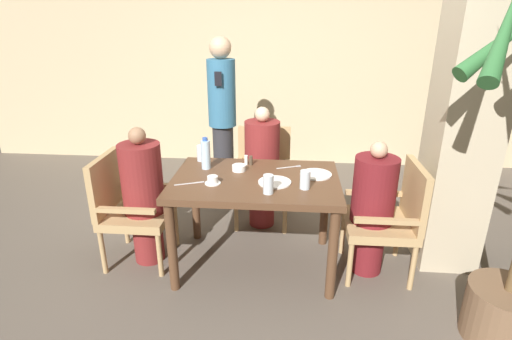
# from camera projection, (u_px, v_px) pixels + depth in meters

# --- Properties ---
(ground_plane) EXTENTS (16.00, 16.00, 0.00)m
(ground_plane) POSITION_uv_depth(u_px,v_px,m) (256.00, 263.00, 3.27)
(ground_plane) COLOR #60564C
(wall_back) EXTENTS (8.00, 0.06, 2.80)m
(wall_back) POSITION_uv_depth(u_px,v_px,m) (273.00, 57.00, 5.10)
(wall_back) COLOR #C6B289
(wall_back) RESTS_ON ground_plane
(pillar_stone) EXTENTS (0.44, 0.44, 2.70)m
(pillar_stone) POSITION_uv_depth(u_px,v_px,m) (470.00, 97.00, 2.86)
(pillar_stone) COLOR #BCAD8E
(pillar_stone) RESTS_ON ground_plane
(dining_table) EXTENTS (1.25, 0.86, 0.76)m
(dining_table) POSITION_uv_depth(u_px,v_px,m) (256.00, 191.00, 3.04)
(dining_table) COLOR brown
(dining_table) RESTS_ON ground_plane
(chair_left_side) EXTENTS (0.52, 0.52, 0.89)m
(chair_left_side) POSITION_uv_depth(u_px,v_px,m) (128.00, 205.00, 3.18)
(chair_left_side) COLOR tan
(chair_left_side) RESTS_ON ground_plane
(diner_in_left_chair) EXTENTS (0.32, 0.32, 1.13)m
(diner_in_left_chair) POSITION_uv_depth(u_px,v_px,m) (144.00, 195.00, 3.13)
(diner_in_left_chair) COLOR maroon
(diner_in_left_chair) RESTS_ON ground_plane
(chair_far_side) EXTENTS (0.52, 0.52, 0.89)m
(chair_far_side) POSITION_uv_depth(u_px,v_px,m) (263.00, 172.00, 3.86)
(chair_far_side) COLOR tan
(chair_far_side) RESTS_ON ground_plane
(diner_in_far_chair) EXTENTS (0.32, 0.32, 1.15)m
(diner_in_far_chair) POSITION_uv_depth(u_px,v_px,m) (262.00, 167.00, 3.69)
(diner_in_far_chair) COLOR maroon
(diner_in_far_chair) RESTS_ON ground_plane
(chair_right_side) EXTENTS (0.52, 0.52, 0.89)m
(chair_right_side) POSITION_uv_depth(u_px,v_px,m) (390.00, 215.00, 3.01)
(chair_right_side) COLOR tan
(chair_right_side) RESTS_ON ground_plane
(diner_in_right_chair) EXTENTS (0.32, 0.32, 1.07)m
(diner_in_right_chair) POSITION_uv_depth(u_px,v_px,m) (372.00, 208.00, 3.00)
(diner_in_right_chair) COLOR maroon
(diner_in_right_chair) RESTS_ON ground_plane
(standing_host) EXTENTS (0.29, 0.33, 1.71)m
(standing_host) POSITION_uv_depth(u_px,v_px,m) (222.00, 115.00, 4.21)
(standing_host) COLOR #2D2D33
(standing_host) RESTS_ON ground_plane
(plate_main_left) EXTENTS (0.24, 0.24, 0.01)m
(plate_main_left) POSITION_uv_depth(u_px,v_px,m) (316.00, 174.00, 3.06)
(plate_main_left) COLOR white
(plate_main_left) RESTS_ON dining_table
(plate_main_right) EXTENTS (0.24, 0.24, 0.01)m
(plate_main_right) POSITION_uv_depth(u_px,v_px,m) (275.00, 182.00, 2.91)
(plate_main_right) COLOR white
(plate_main_right) RESTS_ON dining_table
(teacup_with_saucer) EXTENTS (0.12, 0.12, 0.06)m
(teacup_with_saucer) POSITION_uv_depth(u_px,v_px,m) (213.00, 180.00, 2.89)
(teacup_with_saucer) COLOR white
(teacup_with_saucer) RESTS_ON dining_table
(bowl_small) EXTENTS (0.11, 0.11, 0.05)m
(bowl_small) POSITION_uv_depth(u_px,v_px,m) (239.00, 168.00, 3.14)
(bowl_small) COLOR white
(bowl_small) RESTS_ON dining_table
(water_bottle) EXTENTS (0.07, 0.07, 0.26)m
(water_bottle) POSITION_uv_depth(u_px,v_px,m) (206.00, 154.00, 3.15)
(water_bottle) COLOR silver
(water_bottle) RESTS_ON dining_table
(glass_tall_near) EXTENTS (0.07, 0.07, 0.13)m
(glass_tall_near) POSITION_uv_depth(u_px,v_px,m) (201.00, 153.00, 3.34)
(glass_tall_near) COLOR silver
(glass_tall_near) RESTS_ON dining_table
(glass_tall_mid) EXTENTS (0.07, 0.07, 0.13)m
(glass_tall_mid) POSITION_uv_depth(u_px,v_px,m) (268.00, 184.00, 2.72)
(glass_tall_mid) COLOR silver
(glass_tall_mid) RESTS_ON dining_table
(glass_tall_far) EXTENTS (0.07, 0.07, 0.13)m
(glass_tall_far) POSITION_uv_depth(u_px,v_px,m) (305.00, 180.00, 2.80)
(glass_tall_far) COLOR silver
(glass_tall_far) RESTS_ON dining_table
(salt_shaker) EXTENTS (0.03, 0.03, 0.08)m
(salt_shaker) POSITION_uv_depth(u_px,v_px,m) (246.00, 160.00, 3.26)
(salt_shaker) COLOR white
(salt_shaker) RESTS_ON dining_table
(pepper_shaker) EXTENTS (0.03, 0.03, 0.08)m
(pepper_shaker) POSITION_uv_depth(u_px,v_px,m) (251.00, 160.00, 3.25)
(pepper_shaker) COLOR #4C3D2D
(pepper_shaker) RESTS_ON dining_table
(fork_beside_plate) EXTENTS (0.20, 0.09, 0.00)m
(fork_beside_plate) POSITION_uv_depth(u_px,v_px,m) (291.00, 167.00, 3.22)
(fork_beside_plate) COLOR silver
(fork_beside_plate) RESTS_ON dining_table
(knife_beside_plate) EXTENTS (0.21, 0.09, 0.00)m
(knife_beside_plate) POSITION_uv_depth(u_px,v_px,m) (191.00, 183.00, 2.90)
(knife_beside_plate) COLOR silver
(knife_beside_plate) RESTS_ON dining_table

